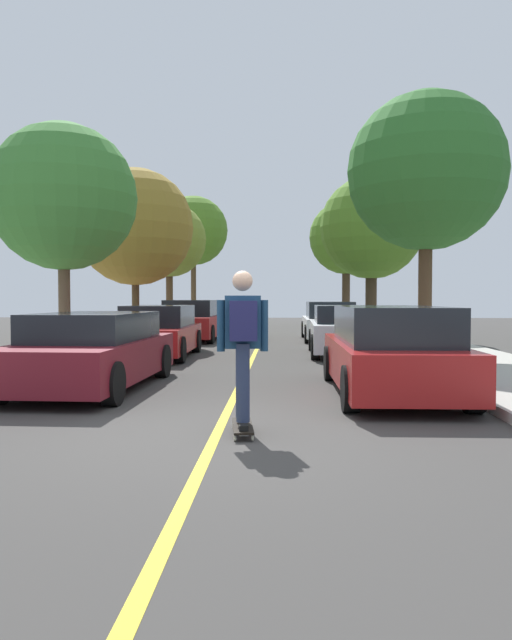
{
  "coord_description": "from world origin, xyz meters",
  "views": [
    {
      "loc": [
        0.73,
        -6.75,
        1.55
      ],
      "look_at": [
        0.09,
        8.63,
        0.98
      ],
      "focal_mm": 33.84,
      "sensor_mm": 36.0,
      "label": 1
    }
  ],
  "objects_px": {
    "skateboard": "(243,426)",
    "parked_car_right_nearest": "(391,351)",
    "parked_car_left_nearest": "(93,351)",
    "street_tree_left_far": "(169,240)",
    "street_tree_left_near": "(135,227)",
    "fire_hydrant": "(31,354)",
    "street_tree_right_nearest": "(426,172)",
    "street_tree_right_far": "(346,238)",
    "street_tree_right_near": "(372,228)",
    "parked_car_left_far": "(193,321)",
    "parked_car_right_near": "(346,331)",
    "skateboarder": "(243,337)",
    "street_tree_left_farthest": "(193,231)",
    "street_tree_left_nearest": "(63,198)",
    "parked_car_right_far": "(329,322)",
    "parked_car_left_near": "(158,332)"
  },
  "relations": [
    {
      "from": "parked_car_left_nearest",
      "to": "parked_car_left_far",
      "type": "relative_size",
      "value": 0.98
    },
    {
      "from": "street_tree_left_nearest",
      "to": "parked_car_right_far",
      "type": "bearing_deg",
      "value": 52.22
    },
    {
      "from": "parked_car_left_far",
      "to": "street_tree_left_farthest",
      "type": "height_order",
      "value": "street_tree_left_farthest"
    },
    {
      "from": "parked_car_right_near",
      "to": "fire_hydrant",
      "type": "height_order",
      "value": "parked_car_right_near"
    },
    {
      "from": "parked_car_right_nearest",
      "to": "street_tree_right_near",
      "type": "bearing_deg",
      "value": 82.88
    },
    {
      "from": "skateboard",
      "to": "skateboarder",
      "type": "relative_size",
      "value": 0.49
    },
    {
      "from": "parked_car_right_near",
      "to": "street_tree_left_near",
      "type": "bearing_deg",
      "value": 150.81
    },
    {
      "from": "street_tree_left_near",
      "to": "street_tree_right_nearest",
      "type": "xyz_separation_m",
      "value": [
        8.31,
        -5.53,
        0.61
      ]
    },
    {
      "from": "street_tree_left_far",
      "to": "street_tree_left_near",
      "type": "bearing_deg",
      "value": -90.0
    },
    {
      "from": "parked_car_left_nearest",
      "to": "parked_car_right_near",
      "type": "distance_m",
      "value": 7.97
    },
    {
      "from": "parked_car_right_near",
      "to": "street_tree_right_near",
      "type": "xyz_separation_m",
      "value": [
        1.68,
        6.77,
        3.54
      ]
    },
    {
      "from": "skateboard",
      "to": "parked_car_left_far",
      "type": "bearing_deg",
      "value": 100.5
    },
    {
      "from": "parked_car_left_nearest",
      "to": "street_tree_left_far",
      "type": "bearing_deg",
      "value": 95.95
    },
    {
      "from": "fire_hydrant",
      "to": "skateboarder",
      "type": "height_order",
      "value": "skateboarder"
    },
    {
      "from": "parked_car_left_nearest",
      "to": "street_tree_right_near",
      "type": "xyz_separation_m",
      "value": [
        6.63,
        13.01,
        3.55
      ]
    },
    {
      "from": "street_tree_left_near",
      "to": "skateboarder",
      "type": "distance_m",
      "value": 14.28
    },
    {
      "from": "fire_hydrant",
      "to": "street_tree_right_far",
      "type": "bearing_deg",
      "value": 68.68
    },
    {
      "from": "parked_car_right_nearest",
      "to": "skateboard",
      "type": "bearing_deg",
      "value": -127.09
    },
    {
      "from": "parked_car_left_near",
      "to": "street_tree_right_nearest",
      "type": "height_order",
      "value": "street_tree_right_nearest"
    },
    {
      "from": "parked_car_left_near",
      "to": "skateboard",
      "type": "xyz_separation_m",
      "value": [
        2.77,
        -8.79,
        -0.57
      ]
    },
    {
      "from": "parked_car_right_near",
      "to": "street_tree_left_nearest",
      "type": "height_order",
      "value": "street_tree_left_nearest"
    },
    {
      "from": "parked_car_left_nearest",
      "to": "fire_hydrant",
      "type": "distance_m",
      "value": 1.84
    },
    {
      "from": "parked_car_right_far",
      "to": "street_tree_left_farthest",
      "type": "bearing_deg",
      "value": 119.93
    },
    {
      "from": "parked_car_right_near",
      "to": "fire_hydrant",
      "type": "bearing_deg",
      "value": -141.17
    },
    {
      "from": "street_tree_left_farthest",
      "to": "street_tree_right_nearest",
      "type": "bearing_deg",
      "value": -66.33
    },
    {
      "from": "street_tree_left_nearest",
      "to": "skateboarder",
      "type": "xyz_separation_m",
      "value": [
        4.45,
        -6.63,
        -2.69
      ]
    },
    {
      "from": "skateboard",
      "to": "street_tree_left_far",
      "type": "bearing_deg",
      "value": 102.91
    },
    {
      "from": "parked_car_right_far",
      "to": "skateboard",
      "type": "bearing_deg",
      "value": -98.2
    },
    {
      "from": "street_tree_right_nearest",
      "to": "street_tree_right_far",
      "type": "distance_m",
      "value": 17.47
    },
    {
      "from": "street_tree_right_near",
      "to": "fire_hydrant",
      "type": "distance_m",
      "value": 14.93
    },
    {
      "from": "street_tree_right_nearest",
      "to": "parked_car_right_far",
      "type": "bearing_deg",
      "value": 102.71
    },
    {
      "from": "street_tree_left_near",
      "to": "fire_hydrant",
      "type": "distance_m",
      "value": 9.54
    },
    {
      "from": "parked_car_right_near",
      "to": "fire_hydrant",
      "type": "relative_size",
      "value": 5.82
    },
    {
      "from": "street_tree_left_far",
      "to": "skateboarder",
      "type": "relative_size",
      "value": 3.18
    },
    {
      "from": "parked_car_right_far",
      "to": "street_tree_right_nearest",
      "type": "distance_m",
      "value": 8.53
    },
    {
      "from": "parked_car_right_near",
      "to": "street_tree_right_far",
      "type": "xyz_separation_m",
      "value": [
        1.68,
        15.64,
        4.05
      ]
    },
    {
      "from": "street_tree_left_farthest",
      "to": "fire_hydrant",
      "type": "height_order",
      "value": "street_tree_left_farthest"
    },
    {
      "from": "parked_car_right_nearest",
      "to": "street_tree_right_near",
      "type": "height_order",
      "value": "street_tree_right_near"
    },
    {
      "from": "skateboard",
      "to": "parked_car_right_nearest",
      "type": "bearing_deg",
      "value": 52.91
    },
    {
      "from": "parked_car_right_nearest",
      "to": "street_tree_right_nearest",
      "type": "height_order",
      "value": "street_tree_right_nearest"
    },
    {
      "from": "street_tree_left_nearest",
      "to": "skateboard",
      "type": "bearing_deg",
      "value": -56.01
    },
    {
      "from": "parked_car_right_near",
      "to": "parked_car_right_nearest",
      "type": "bearing_deg",
      "value": -90.0
    },
    {
      "from": "parked_car_left_far",
      "to": "parked_car_right_far",
      "type": "height_order",
      "value": "parked_car_left_far"
    },
    {
      "from": "parked_car_right_nearest",
      "to": "street_tree_left_far",
      "type": "height_order",
      "value": "street_tree_left_far"
    },
    {
      "from": "street_tree_left_nearest",
      "to": "skateboarder",
      "type": "bearing_deg",
      "value": -56.12
    },
    {
      "from": "street_tree_right_far",
      "to": "parked_car_left_nearest",
      "type": "bearing_deg",
      "value": -106.85
    },
    {
      "from": "street_tree_right_nearest",
      "to": "parked_car_right_nearest",
      "type": "bearing_deg",
      "value": -109.16
    },
    {
      "from": "street_tree_left_nearest",
      "to": "skateboard",
      "type": "distance_m",
      "value": 8.77
    },
    {
      "from": "parked_car_right_near",
      "to": "skateboarder",
      "type": "height_order",
      "value": "skateboarder"
    },
    {
      "from": "street_tree_right_near",
      "to": "fire_hydrant",
      "type": "relative_size",
      "value": 8.62
    }
  ]
}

